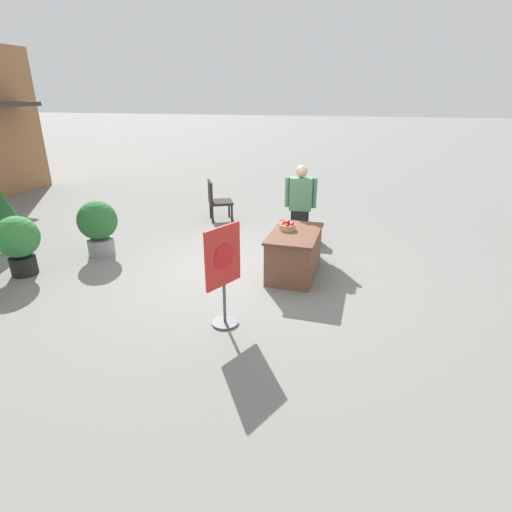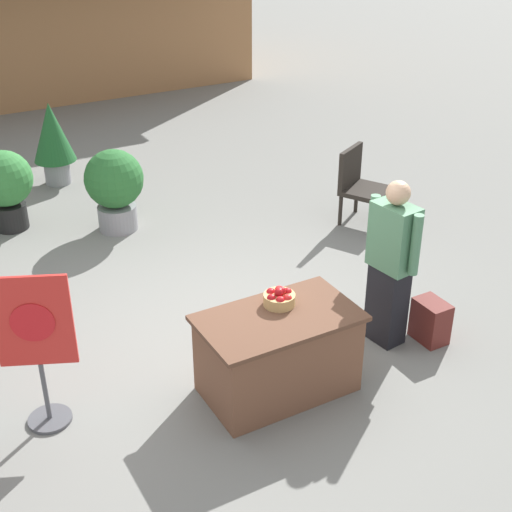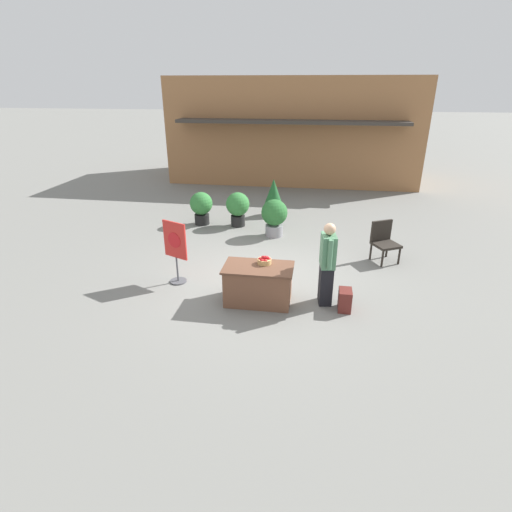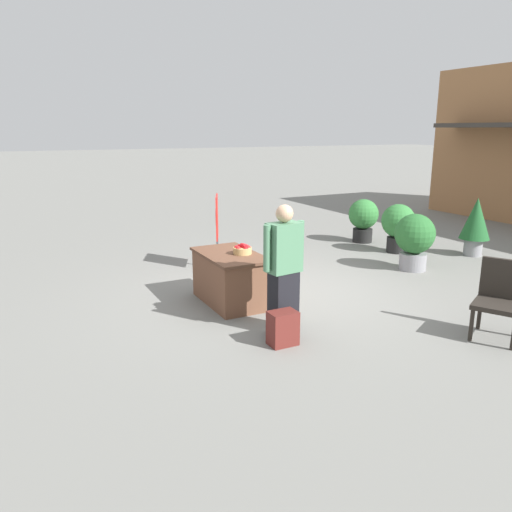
{
  "view_description": "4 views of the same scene",
  "coord_description": "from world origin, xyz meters",
  "px_view_note": "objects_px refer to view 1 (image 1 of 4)",
  "views": [
    {
      "loc": [
        -6.2,
        -1.97,
        2.85
      ],
      "look_at": [
        -0.57,
        -0.34,
        0.5
      ],
      "focal_mm": 28.0,
      "sensor_mm": 36.0,
      "label": 1
    },
    {
      "loc": [
        -2.6,
        -5.07,
        3.98
      ],
      "look_at": [
        0.24,
        -0.05,
        0.89
      ],
      "focal_mm": 50.0,
      "sensor_mm": 36.0,
      "label": 2
    },
    {
      "loc": [
        1.02,
        -7.68,
        3.97
      ],
      "look_at": [
        -0.09,
        -0.55,
        0.85
      ],
      "focal_mm": 28.0,
      "sensor_mm": 36.0,
      "label": 3
    },
    {
      "loc": [
        6.5,
        -3.76,
        2.54
      ],
      "look_at": [
        0.12,
        -0.49,
        0.71
      ],
      "focal_mm": 35.0,
      "sensor_mm": 36.0,
      "label": 4
    }
  ],
  "objects_px": {
    "patio_chair": "(216,199)",
    "apple_basket": "(287,226)",
    "backpack": "(313,233)",
    "potted_plant_far_right": "(18,241)",
    "display_table": "(294,253)",
    "potted_plant_near_right": "(98,225)",
    "person_visitor": "(300,207)",
    "poster_board": "(224,272)",
    "potted_plant_near_left": "(6,215)"
  },
  "relations": [
    {
      "from": "patio_chair",
      "to": "backpack",
      "type": "bearing_deg",
      "value": -49.98
    },
    {
      "from": "potted_plant_near_right",
      "to": "potted_plant_far_right",
      "type": "height_order",
      "value": "potted_plant_near_right"
    },
    {
      "from": "backpack",
      "to": "apple_basket",
      "type": "bearing_deg",
      "value": 172.04
    },
    {
      "from": "potted_plant_far_right",
      "to": "apple_basket",
      "type": "bearing_deg",
      "value": -72.1
    },
    {
      "from": "poster_board",
      "to": "patio_chair",
      "type": "bearing_deg",
      "value": 136.57
    },
    {
      "from": "apple_basket",
      "to": "person_visitor",
      "type": "relative_size",
      "value": 0.17
    },
    {
      "from": "display_table",
      "to": "patio_chair",
      "type": "height_order",
      "value": "patio_chair"
    },
    {
      "from": "potted_plant_far_right",
      "to": "display_table",
      "type": "bearing_deg",
      "value": -73.86
    },
    {
      "from": "display_table",
      "to": "apple_basket",
      "type": "relative_size",
      "value": 4.92
    },
    {
      "from": "display_table",
      "to": "potted_plant_near_right",
      "type": "bearing_deg",
      "value": 91.65
    },
    {
      "from": "apple_basket",
      "to": "potted_plant_near_right",
      "type": "xyz_separation_m",
      "value": [
        -0.21,
        3.6,
        -0.23
      ]
    },
    {
      "from": "backpack",
      "to": "person_visitor",
      "type": "bearing_deg",
      "value": 149.37
    },
    {
      "from": "display_table",
      "to": "backpack",
      "type": "bearing_deg",
      "value": -2.29
    },
    {
      "from": "potted_plant_near_left",
      "to": "potted_plant_near_right",
      "type": "bearing_deg",
      "value": -82.74
    },
    {
      "from": "person_visitor",
      "to": "poster_board",
      "type": "relative_size",
      "value": 1.2
    },
    {
      "from": "person_visitor",
      "to": "potted_plant_near_left",
      "type": "distance_m",
      "value": 5.73
    },
    {
      "from": "person_visitor",
      "to": "potted_plant_near_left",
      "type": "height_order",
      "value": "person_visitor"
    },
    {
      "from": "potted_plant_near_right",
      "to": "backpack",
      "type": "bearing_deg",
      "value": -65.04
    },
    {
      "from": "potted_plant_near_left",
      "to": "apple_basket",
      "type": "bearing_deg",
      "value": -85.32
    },
    {
      "from": "patio_chair",
      "to": "potted_plant_near_right",
      "type": "height_order",
      "value": "potted_plant_near_right"
    },
    {
      "from": "poster_board",
      "to": "patio_chair",
      "type": "height_order",
      "value": "poster_board"
    },
    {
      "from": "apple_basket",
      "to": "patio_chair",
      "type": "relative_size",
      "value": 0.28
    },
    {
      "from": "poster_board",
      "to": "patio_chair",
      "type": "relative_size",
      "value": 1.41
    },
    {
      "from": "poster_board",
      "to": "apple_basket",
      "type": "bearing_deg",
      "value": 101.8
    },
    {
      "from": "backpack",
      "to": "potted_plant_far_right",
      "type": "height_order",
      "value": "potted_plant_far_right"
    },
    {
      "from": "potted_plant_near_left",
      "to": "potted_plant_far_right",
      "type": "height_order",
      "value": "potted_plant_near_left"
    },
    {
      "from": "patio_chair",
      "to": "potted_plant_near_left",
      "type": "distance_m",
      "value": 4.4
    },
    {
      "from": "backpack",
      "to": "potted_plant_near_right",
      "type": "xyz_separation_m",
      "value": [
        -1.78,
        3.82,
        0.39
      ]
    },
    {
      "from": "potted_plant_near_right",
      "to": "poster_board",
      "type": "bearing_deg",
      "value": -118.63
    },
    {
      "from": "potted_plant_near_right",
      "to": "potted_plant_near_left",
      "type": "xyz_separation_m",
      "value": [
        -0.24,
        1.89,
        0.1
      ]
    },
    {
      "from": "patio_chair",
      "to": "apple_basket",
      "type": "bearing_deg",
      "value": -76.38
    },
    {
      "from": "backpack",
      "to": "patio_chair",
      "type": "xyz_separation_m",
      "value": [
        1.01,
        2.52,
        0.32
      ]
    },
    {
      "from": "backpack",
      "to": "poster_board",
      "type": "xyz_separation_m",
      "value": [
        -3.51,
        0.64,
        0.55
      ]
    },
    {
      "from": "patio_chair",
      "to": "poster_board",
      "type": "bearing_deg",
      "value": -95.52
    },
    {
      "from": "display_table",
      "to": "potted_plant_near_left",
      "type": "xyz_separation_m",
      "value": [
        -0.35,
        5.64,
        0.31
      ]
    },
    {
      "from": "display_table",
      "to": "patio_chair",
      "type": "relative_size",
      "value": 1.38
    },
    {
      "from": "apple_basket",
      "to": "display_table",
      "type": "bearing_deg",
      "value": -123.22
    },
    {
      "from": "backpack",
      "to": "potted_plant_far_right",
      "type": "bearing_deg",
      "value": 123.24
    },
    {
      "from": "potted_plant_near_right",
      "to": "apple_basket",
      "type": "bearing_deg",
      "value": -86.69
    },
    {
      "from": "person_visitor",
      "to": "potted_plant_near_right",
      "type": "height_order",
      "value": "person_visitor"
    },
    {
      "from": "display_table",
      "to": "potted_plant_near_right",
      "type": "distance_m",
      "value": 3.76
    },
    {
      "from": "display_table",
      "to": "person_visitor",
      "type": "relative_size",
      "value": 0.81
    },
    {
      "from": "potted_plant_near_right",
      "to": "person_visitor",
      "type": "bearing_deg",
      "value": -68.67
    },
    {
      "from": "potted_plant_near_left",
      "to": "potted_plant_far_right",
      "type": "bearing_deg",
      "value": -127.8
    },
    {
      "from": "potted_plant_far_right",
      "to": "poster_board",
      "type": "bearing_deg",
      "value": -98.24
    },
    {
      "from": "apple_basket",
      "to": "potted_plant_far_right",
      "type": "height_order",
      "value": "potted_plant_far_right"
    },
    {
      "from": "potted_plant_near_right",
      "to": "potted_plant_near_left",
      "type": "distance_m",
      "value": 1.91
    },
    {
      "from": "poster_board",
      "to": "person_visitor",
      "type": "bearing_deg",
      "value": 106.37
    },
    {
      "from": "apple_basket",
      "to": "person_visitor",
      "type": "bearing_deg",
      "value": 0.05
    },
    {
      "from": "person_visitor",
      "to": "backpack",
      "type": "relative_size",
      "value": 3.92
    }
  ]
}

